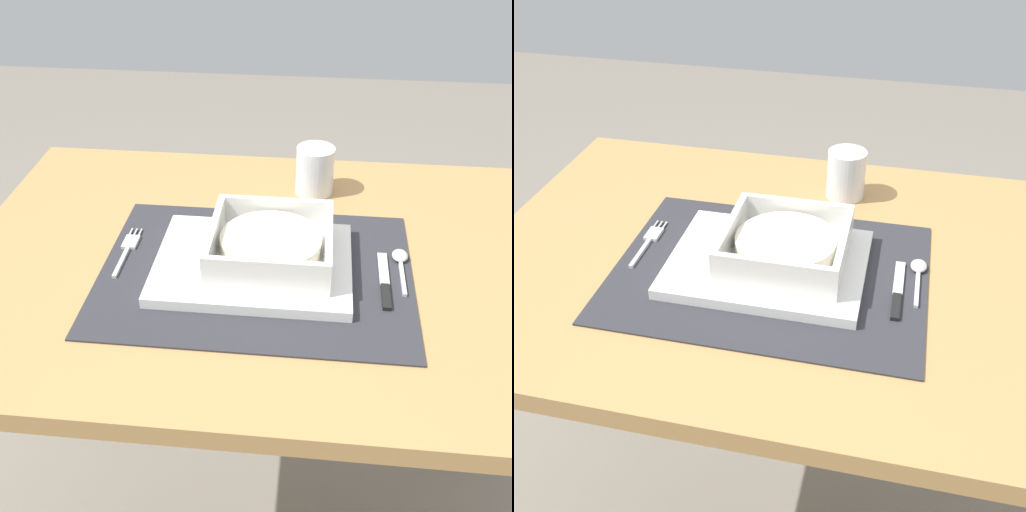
# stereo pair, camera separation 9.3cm
# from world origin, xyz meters

# --- Properties ---
(dining_table) EXTENTS (0.94, 0.69, 0.75)m
(dining_table) POSITION_xyz_m (0.00, 0.00, 0.64)
(dining_table) COLOR #B2844C
(dining_table) RESTS_ON ground
(placemat) EXTENTS (0.46, 0.35, 0.00)m
(placemat) POSITION_xyz_m (-0.01, -0.04, 0.75)
(placemat) COLOR #2D2D33
(placemat) RESTS_ON dining_table
(serving_plate) EXTENTS (0.29, 0.22, 0.02)m
(serving_plate) POSITION_xyz_m (-0.02, -0.04, 0.76)
(serving_plate) COLOR white
(serving_plate) RESTS_ON placemat
(porridge_bowl) EXTENTS (0.18, 0.18, 0.05)m
(porridge_bowl) POSITION_xyz_m (0.01, -0.03, 0.79)
(porridge_bowl) COLOR white
(porridge_bowl) RESTS_ON serving_plate
(fork) EXTENTS (0.02, 0.13, 0.00)m
(fork) POSITION_xyz_m (-0.21, -0.01, 0.76)
(fork) COLOR silver
(fork) RESTS_ON placemat
(spoon) EXTENTS (0.02, 0.11, 0.01)m
(spoon) POSITION_xyz_m (0.20, 0.00, 0.76)
(spoon) COLOR silver
(spoon) RESTS_ON placemat
(butter_knife) EXTENTS (0.01, 0.13, 0.01)m
(butter_knife) POSITION_xyz_m (0.18, -0.06, 0.76)
(butter_knife) COLOR black
(butter_knife) RESTS_ON placemat
(drinking_glass) EXTENTS (0.07, 0.07, 0.08)m
(drinking_glass) POSITION_xyz_m (0.07, 0.21, 0.79)
(drinking_glass) COLOR white
(drinking_glass) RESTS_ON dining_table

